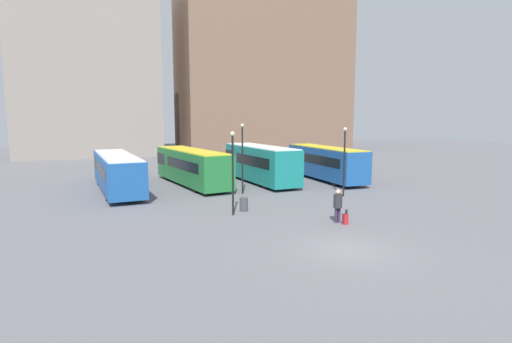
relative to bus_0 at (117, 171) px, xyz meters
name	(u,v)px	position (x,y,z in m)	size (l,w,h in m)	color
ground_plane	(348,250)	(9.24, -18.81, -1.60)	(160.00, 160.00, 0.00)	slate
building_block_left	(90,74)	(-3.05, 36.43, 11.16)	(20.51, 16.23, 25.52)	gray
building_block_right	(261,56)	(25.87, 36.43, 15.38)	(29.19, 16.61, 33.96)	#7F604C
bus_0	(117,171)	(0.00, 0.00, 0.00)	(3.83, 12.60, 2.91)	#1E56A3
bus_1	(191,166)	(6.13, 1.00, 0.07)	(4.59, 12.10, 3.06)	#237A38
bus_2	(260,163)	(12.22, 0.21, 0.19)	(3.55, 10.84, 3.30)	#19847F
bus_3	(325,162)	(18.46, -0.48, 0.09)	(2.45, 11.05, 3.11)	#1E56A3
traveler	(338,203)	(11.29, -14.58, -0.50)	(0.53, 0.53, 1.86)	#382D4C
suitcase	(345,219)	(11.49, -15.06, -1.30)	(0.28, 0.33, 0.84)	#B7232D
lamp_post_0	(233,166)	(6.34, -10.98, 1.38)	(0.28, 0.28, 4.98)	black
lamp_post_1	(344,156)	(15.73, -8.12, 1.44)	(0.28, 0.28, 5.09)	black
lamp_post_2	(242,153)	(8.98, -4.67, 1.57)	(0.28, 0.28, 5.36)	black
trash_bin	(244,204)	(7.27, -10.19, -1.17)	(0.52, 0.52, 0.85)	#47474C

